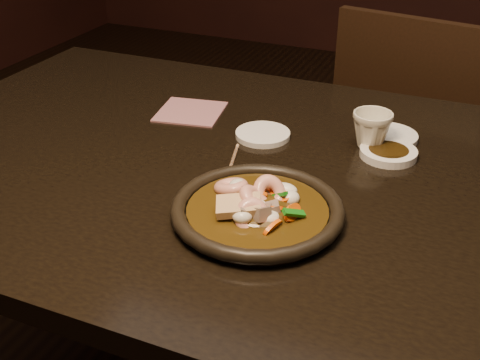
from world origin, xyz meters
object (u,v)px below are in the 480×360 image
at_px(table, 293,211).
at_px(plate, 257,211).
at_px(tea_cup, 372,129).
at_px(chair, 413,152).

distance_m(table, plate, 0.18).
xyz_separation_m(plate, tea_cup, (0.11, 0.31, 0.02)).
distance_m(table, chair, 0.75).
bearing_deg(table, plate, -92.97).
bearing_deg(plate, chair, 81.17).
relative_size(plate, tea_cup, 3.56).
relative_size(table, chair, 1.80).
height_order(chair, tea_cup, chair).
bearing_deg(table, tea_cup, 58.00).
relative_size(chair, plate, 3.33).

